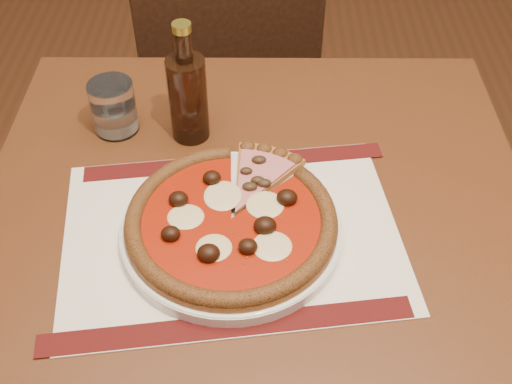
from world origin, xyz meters
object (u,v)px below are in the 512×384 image
plate (232,230)px  chair_far (224,88)px  water_glass (114,107)px  table (256,262)px  pizza (231,221)px  bottle (188,95)px

plate → chair_far: bearing=94.5°
water_glass → table: bearing=-40.3°
plate → table: bearing=46.8°
pizza → bottle: bearing=108.9°
table → chair_far: 0.70m
chair_far → water_glass: size_ratio=9.83×
table → bottle: (-0.11, 0.18, 0.18)m
plate → pizza: bearing=-111.5°
plate → bottle: bottle is taller
chair_far → plate: (0.06, -0.71, 0.28)m
bottle → water_glass: bearing=173.7°
water_glass → pizza: bearing=-49.5°
chair_far → pizza: (0.05, -0.71, 0.30)m
pizza → bottle: bottle is taller
plate → bottle: (-0.07, 0.21, 0.07)m
table → water_glass: 0.33m
plate → water_glass: bearing=130.5°
chair_far → water_glass: bearing=56.8°
chair_far → pizza: 0.77m
table → bottle: 0.28m
table → plate: 0.12m
bottle → chair_far: bearing=87.9°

